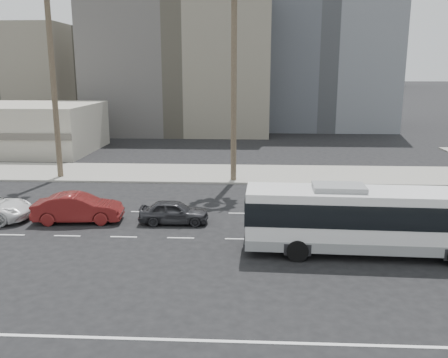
{
  "coord_description": "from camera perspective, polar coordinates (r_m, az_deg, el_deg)",
  "views": [
    {
      "loc": [
        -2.54,
        -23.19,
        8.53
      ],
      "look_at": [
        -3.96,
        4.0,
        2.26
      ],
      "focal_mm": 38.14,
      "sensor_mm": 36.0,
      "label": 1
    }
  ],
  "objects": [
    {
      "name": "ground",
      "position": [
        24.83,
        8.74,
        -7.27
      ],
      "size": [
        700.0,
        700.0,
        0.0
      ],
      "primitive_type": "plane",
      "color": "black",
      "rests_on": "ground"
    },
    {
      "name": "sidewalk_north",
      "position": [
        39.68,
        6.58,
        0.59
      ],
      "size": [
        120.0,
        7.0,
        0.15
      ],
      "primitive_type": "cube",
      "color": "gray",
      "rests_on": "ground"
    },
    {
      "name": "midrise_beige_west",
      "position": [
        68.84,
        -5.06,
        13.32
      ],
      "size": [
        24.0,
        18.0,
        18.0
      ],
      "primitive_type": "cube",
      "color": "#5E5B55",
      "rests_on": "ground"
    },
    {
      "name": "midrise_gray_center",
      "position": [
        76.05,
        11.39,
        16.1
      ],
      "size": [
        20.0,
        20.0,
        26.0
      ],
      "primitive_type": "cube",
      "color": "#51555D",
      "rests_on": "ground"
    },
    {
      "name": "midrise_beige_far",
      "position": [
        81.33,
        -23.34,
        11.22
      ],
      "size": [
        18.0,
        16.0,
        15.0
      ],
      "primitive_type": "cube",
      "color": "#5E5B55",
      "rests_on": "ground"
    },
    {
      "name": "civic_tower",
      "position": [
        274.86,
        3.25,
        19.28
      ],
      "size": [
        42.0,
        42.0,
        129.0
      ],
      "color": "beige",
      "rests_on": "ground"
    },
    {
      "name": "highrise_right",
      "position": [
        258.97,
        14.29,
        18.46
      ],
      "size": [
        26.0,
        26.0,
        70.0
      ],
      "primitive_type": "cube",
      "color": "#54575F",
      "rests_on": "ground"
    },
    {
      "name": "highrise_far",
      "position": [
        293.12,
        18.07,
        16.57
      ],
      "size": [
        22.0,
        22.0,
        60.0
      ],
      "primitive_type": "cube",
      "color": "#54575F",
      "rests_on": "ground"
    },
    {
      "name": "city_bus",
      "position": [
        23.32,
        17.06,
        -4.52
      ],
      "size": [
        11.67,
        3.05,
        3.33
      ],
      "rotation": [
        0.0,
        0.0,
        -0.04
      ],
      "color": "silver",
      "rests_on": "ground"
    },
    {
      "name": "car_a",
      "position": [
        27.13,
        -6.03,
        -3.94
      ],
      "size": [
        1.67,
        3.96,
        1.34
      ],
      "primitive_type": "imported",
      "rotation": [
        0.0,
        0.0,
        1.59
      ],
      "color": "#2E2E31",
      "rests_on": "ground"
    },
    {
      "name": "car_b",
      "position": [
        28.44,
        -17.08,
        -3.34
      ],
      "size": [
        2.19,
        5.12,
        1.64
      ],
      "primitive_type": "imported",
      "rotation": [
        0.0,
        0.0,
        1.66
      ],
      "color": "maroon",
      "rests_on": "ground"
    }
  ]
}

